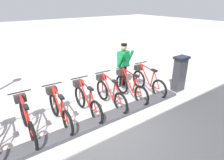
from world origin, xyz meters
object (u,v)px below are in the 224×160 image
object	(u,v)px
bike_docked_4	(59,109)
bike_docked_5	(27,119)
bike_docked_0	(147,81)
bike_docked_2	(110,93)
payment_kiosk	(180,73)
bike_docked_1	(130,86)
worker_near_rack	(123,64)
bike_docked_3	(86,100)

from	to	relation	value
bike_docked_4	bike_docked_5	size ratio (longest dim) A/B	1.00
bike_docked_0	bike_docked_2	xyz separation A→B (m)	(0.00, 1.65, 0.00)
bike_docked_5	bike_docked_0	bearing A→B (deg)	-90.00
payment_kiosk	bike_docked_1	xyz separation A→B (m)	(0.57, 1.86, -0.24)
bike_docked_2	bike_docked_4	bearing A→B (deg)	90.00
bike_docked_2	payment_kiosk	bearing A→B (deg)	-102.04
bike_docked_1	worker_near_rack	bearing A→B (deg)	-26.19
bike_docked_3	payment_kiosk	bearing A→B (deg)	-99.26
bike_docked_0	worker_near_rack	world-z (taller)	worker_near_rack
bike_docked_1	bike_docked_2	distance (m)	0.82
payment_kiosk	bike_docked_0	world-z (taller)	payment_kiosk
bike_docked_1	worker_near_rack	world-z (taller)	worker_near_rack
payment_kiosk	bike_docked_2	size ratio (longest dim) A/B	0.74
bike_docked_1	worker_near_rack	size ratio (longest dim) A/B	1.04
bike_docked_2	worker_near_rack	bearing A→B (deg)	-55.07
bike_docked_4	worker_near_rack	size ratio (longest dim) A/B	1.04
bike_docked_0	bike_docked_2	size ratio (longest dim) A/B	1.00
bike_docked_5	bike_docked_4	bearing A→B (deg)	-90.00
bike_docked_2	bike_docked_3	bearing A→B (deg)	90.00
bike_docked_3	bike_docked_1	bearing A→B (deg)	-90.00
bike_docked_0	worker_near_rack	distance (m)	1.07
bike_docked_4	worker_near_rack	distance (m)	3.07
bike_docked_3	worker_near_rack	xyz separation A→B (m)	(0.88, -2.08, 0.48)
payment_kiosk	bike_docked_0	xyz separation A→B (m)	(0.57, 1.03, -0.24)
bike_docked_2	bike_docked_5	xyz separation A→B (m)	(0.00, 2.47, 0.00)
worker_near_rack	bike_docked_2	bearing A→B (deg)	124.93
payment_kiosk	bike_docked_2	world-z (taller)	payment_kiosk
bike_docked_0	bike_docked_2	bearing A→B (deg)	90.00
bike_docked_1	bike_docked_3	xyz separation A→B (m)	(0.00, 1.65, 0.00)
bike_docked_0	worker_near_rack	size ratio (longest dim) A/B	1.04
bike_docked_0	bike_docked_5	world-z (taller)	same
bike_docked_3	worker_near_rack	bearing A→B (deg)	-67.14
bike_docked_2	bike_docked_5	world-z (taller)	same
payment_kiosk	bike_docked_3	world-z (taller)	payment_kiosk
payment_kiosk	bike_docked_2	xyz separation A→B (m)	(0.57, 2.68, -0.24)
bike_docked_4	bike_docked_3	bearing A→B (deg)	-90.00
bike_docked_1	bike_docked_5	distance (m)	3.30
bike_docked_0	bike_docked_4	world-z (taller)	same
bike_docked_1	bike_docked_5	world-z (taller)	same
bike_docked_1	bike_docked_3	world-z (taller)	same
payment_kiosk	bike_docked_5	xyz separation A→B (m)	(0.57, 5.15, -0.24)
bike_docked_2	bike_docked_1	bearing A→B (deg)	-90.00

